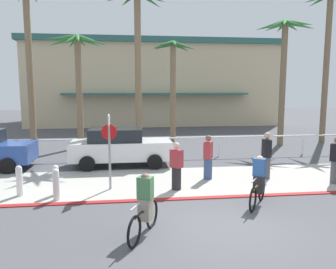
{
  "coord_description": "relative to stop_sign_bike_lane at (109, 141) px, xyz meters",
  "views": [
    {
      "loc": [
        -2.42,
        -7.67,
        3.4
      ],
      "look_at": [
        -0.68,
        6.0,
        1.52
      ],
      "focal_mm": 35.58,
      "sensor_mm": 36.0,
      "label": 1
    }
  ],
  "objects": [
    {
      "name": "palm_tree_2",
      "position": [
        -2.09,
        8.61,
        3.4
      ],
      "size": [
        3.5,
        3.11,
        6.49
      ],
      "color": "#846B4C",
      "rests_on": "ground"
    },
    {
      "name": "pedestrian_1",
      "position": [
        8.05,
        -0.31,
        -0.88
      ],
      "size": [
        0.47,
        0.46,
        1.72
      ],
      "color": "#4C4C51",
      "rests_on": "ground"
    },
    {
      "name": "palm_tree_3",
      "position": [
        1.26,
        7.62,
        4.96
      ],
      "size": [
        3.39,
        3.27,
        8.74
      ],
      "color": "#846B4C",
      "rests_on": "ground"
    },
    {
      "name": "palm_tree_4",
      "position": [
        3.63,
        10.21,
        3.28
      ],
      "size": [
        2.84,
        2.97,
        6.46
      ],
      "color": "#846B4C",
      "rests_on": "ground"
    },
    {
      "name": "cyclist_yellow_1",
      "position": [
        4.42,
        -2.07,
        -0.98
      ],
      "size": [
        1.1,
        1.52,
        1.5
      ],
      "color": "black",
      "rests_on": "ground"
    },
    {
      "name": "cyclist_black_0",
      "position": [
        0.97,
        -3.72,
        -0.98
      ],
      "size": [
        0.82,
        1.68,
        1.5
      ],
      "color": "black",
      "rests_on": "ground"
    },
    {
      "name": "palm_tree_1",
      "position": [
        -4.82,
        8.89,
        5.15
      ],
      "size": [
        3.35,
        3.06,
        9.06
      ],
      "color": "#846B4C",
      "rests_on": "ground"
    },
    {
      "name": "sidewalk_strip",
      "position": [
        2.98,
        0.69,
        -1.67
      ],
      "size": [
        44.0,
        4.0,
        0.02
      ],
      "primitive_type": "cube",
      "color": "#ADAAA0",
      "rests_on": "ground"
    },
    {
      "name": "stop_sign_bike_lane",
      "position": [
        0.0,
        0.0,
        0.0
      ],
      "size": [
        0.52,
        0.56,
        2.56
      ],
      "color": "gray",
      "rests_on": "ground"
    },
    {
      "name": "curb_paint",
      "position": [
        2.98,
        -1.31,
        -1.66
      ],
      "size": [
        44.0,
        0.24,
        0.03
      ],
      "primitive_type": "cube",
      "color": "maroon",
      "rests_on": "ground"
    },
    {
      "name": "palm_tree_5",
      "position": [
        9.97,
        8.0,
        4.1
      ],
      "size": [
        3.63,
        3.09,
        7.47
      ],
      "color": "#756047",
      "rests_on": "ground"
    },
    {
      "name": "pedestrian_2",
      "position": [
        2.23,
        -0.34,
        -0.92
      ],
      "size": [
        0.46,
        0.47,
        1.64
      ],
      "color": "#232326",
      "rests_on": "ground"
    },
    {
      "name": "building_backdrop",
      "position": [
        3.29,
        23.9,
        2.33
      ],
      "size": [
        23.78,
        12.24,
        7.97
      ],
      "color": "beige",
      "rests_on": "ground"
    },
    {
      "name": "rail_fence",
      "position": [
        2.98,
        4.99,
        -0.84
      ],
      "size": [
        27.17,
        0.08,
        1.04
      ],
      "color": "white",
      "rests_on": "ground"
    },
    {
      "name": "bollard_3",
      "position": [
        -2.84,
        -0.35,
        -1.16
      ],
      "size": [
        0.2,
        0.2,
        1.0
      ],
      "color": "white",
      "rests_on": "ground"
    },
    {
      "name": "palm_tree_6",
      "position": [
        13.18,
        8.77,
        5.09
      ],
      "size": [
        3.07,
        3.55,
        9.36
      ],
      "color": "#756047",
      "rests_on": "ground"
    },
    {
      "name": "car_white_1",
      "position": [
        0.28,
        3.54,
        -0.81
      ],
      "size": [
        4.4,
        2.02,
        1.69
      ],
      "color": "white",
      "rests_on": "ground"
    },
    {
      "name": "pedestrian_0",
      "position": [
        3.62,
        0.84,
        -0.89
      ],
      "size": [
        0.44,
        0.48,
        1.69
      ],
      "color": "#384C7A",
      "rests_on": "ground"
    },
    {
      "name": "ground_plane",
      "position": [
        2.98,
        6.49,
        -1.68
      ],
      "size": [
        80.0,
        80.0,
        0.0
      ],
      "primitive_type": "plane",
      "color": "#4C4C51"
    },
    {
      "name": "bollard_0",
      "position": [
        -1.7,
        -0.42,
        -1.16
      ],
      "size": [
        0.2,
        0.2,
        1.0
      ],
      "color": "white",
      "rests_on": "ground"
    },
    {
      "name": "pedestrian_3",
      "position": [
        5.82,
        0.61,
        -0.84
      ],
      "size": [
        0.35,
        0.42,
        1.8
      ],
      "color": "#4C4C51",
      "rests_on": "ground"
    },
    {
      "name": "bollard_1",
      "position": [
        -1.59,
        -0.94,
        -1.16
      ],
      "size": [
        0.2,
        0.2,
        1.0
      ],
      "color": "white",
      "rests_on": "ground"
    }
  ]
}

